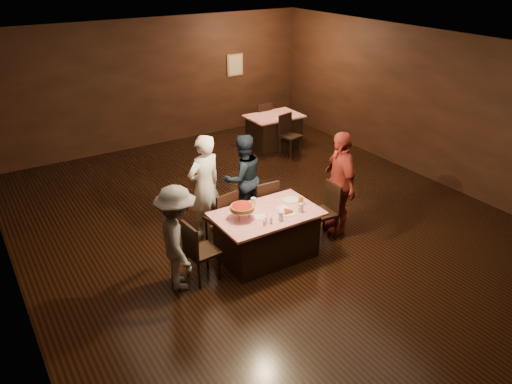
% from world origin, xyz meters
% --- Properties ---
extents(room, '(10.00, 10.04, 3.02)m').
position_xyz_m(room, '(0.00, 0.01, 2.14)').
color(room, black).
rests_on(room, ground).
extents(main_table, '(1.60, 1.00, 0.77)m').
position_xyz_m(main_table, '(-0.55, -0.74, 0.39)').
color(main_table, '#B70C1F').
rests_on(main_table, ground).
extents(back_table, '(1.30, 0.90, 0.77)m').
position_xyz_m(back_table, '(2.32, 3.32, 0.39)').
color(back_table, '#AC0C0B').
rests_on(back_table, ground).
extents(chair_far_left, '(0.48, 0.48, 0.95)m').
position_xyz_m(chair_far_left, '(-0.95, 0.01, 0.47)').
color(chair_far_left, black).
rests_on(chair_far_left, ground).
extents(chair_far_right, '(0.44, 0.44, 0.95)m').
position_xyz_m(chair_far_right, '(-0.15, 0.01, 0.47)').
color(chair_far_right, black).
rests_on(chair_far_right, ground).
extents(chair_end_left, '(0.45, 0.45, 0.95)m').
position_xyz_m(chair_end_left, '(-1.65, -0.74, 0.47)').
color(chair_end_left, black).
rests_on(chair_end_left, ground).
extents(chair_end_right, '(0.46, 0.46, 0.95)m').
position_xyz_m(chair_end_right, '(0.55, -0.74, 0.47)').
color(chair_end_right, black).
rests_on(chair_end_right, ground).
extents(chair_back_near, '(0.50, 0.50, 0.95)m').
position_xyz_m(chair_back_near, '(2.32, 2.62, 0.47)').
color(chair_back_near, black).
rests_on(chair_back_near, ground).
extents(chair_back_far, '(0.42, 0.42, 0.95)m').
position_xyz_m(chair_back_far, '(2.32, 3.92, 0.47)').
color(chair_back_far, black).
rests_on(chair_back_far, ground).
extents(diner_white_jacket, '(0.72, 0.56, 1.76)m').
position_xyz_m(diner_white_jacket, '(-1.03, 0.39, 0.88)').
color(diner_white_jacket, white).
rests_on(diner_white_jacket, ground).
extents(diner_navy_hoodie, '(0.77, 0.60, 1.58)m').
position_xyz_m(diner_navy_hoodie, '(-0.23, 0.51, 0.79)').
color(diner_navy_hoodie, '#192433').
rests_on(diner_navy_hoodie, ground).
extents(diner_grey_knit, '(0.77, 1.10, 1.56)m').
position_xyz_m(diner_grey_knit, '(-2.01, -0.72, 0.78)').
color(diner_grey_knit, slate).
rests_on(diner_grey_knit, ground).
extents(diner_red_shirt, '(0.74, 1.13, 1.78)m').
position_xyz_m(diner_red_shirt, '(0.92, -0.69, 0.89)').
color(diner_red_shirt, maroon).
rests_on(diner_red_shirt, ground).
extents(pizza_stand, '(0.38, 0.38, 0.22)m').
position_xyz_m(pizza_stand, '(-0.95, -0.69, 0.95)').
color(pizza_stand, black).
rests_on(pizza_stand, main_table).
extents(plate_with_slice, '(0.25, 0.25, 0.06)m').
position_xyz_m(plate_with_slice, '(-0.30, -0.92, 0.80)').
color(plate_with_slice, white).
rests_on(plate_with_slice, main_table).
extents(plate_empty, '(0.25, 0.25, 0.01)m').
position_xyz_m(plate_empty, '(-0.00, -0.59, 0.78)').
color(plate_empty, white).
rests_on(plate_empty, main_table).
extents(glass_front_left, '(0.08, 0.08, 0.14)m').
position_xyz_m(glass_front_left, '(-0.50, -1.04, 0.84)').
color(glass_front_left, silver).
rests_on(glass_front_left, main_table).
extents(glass_front_right, '(0.08, 0.08, 0.14)m').
position_xyz_m(glass_front_right, '(-0.10, -0.99, 0.84)').
color(glass_front_right, silver).
rests_on(glass_front_right, main_table).
extents(glass_amber, '(0.08, 0.08, 0.14)m').
position_xyz_m(glass_amber, '(0.05, -0.79, 0.84)').
color(glass_amber, '#BF7F26').
rests_on(glass_amber, main_table).
extents(glass_back, '(0.08, 0.08, 0.14)m').
position_xyz_m(glass_back, '(-0.60, -0.44, 0.84)').
color(glass_back, silver).
rests_on(glass_back, main_table).
extents(condiments, '(0.17, 0.10, 0.09)m').
position_xyz_m(condiments, '(-0.73, -1.02, 0.82)').
color(condiments, silver).
rests_on(condiments, main_table).
extents(napkin_center, '(0.19, 0.19, 0.01)m').
position_xyz_m(napkin_center, '(-0.25, -0.74, 0.77)').
color(napkin_center, white).
rests_on(napkin_center, main_table).
extents(napkin_left, '(0.21, 0.21, 0.01)m').
position_xyz_m(napkin_left, '(-0.70, -0.79, 0.77)').
color(napkin_left, white).
rests_on(napkin_left, main_table).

